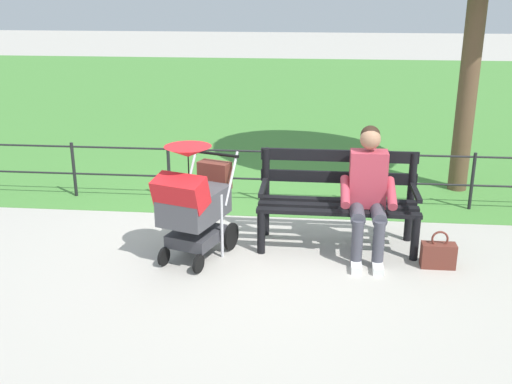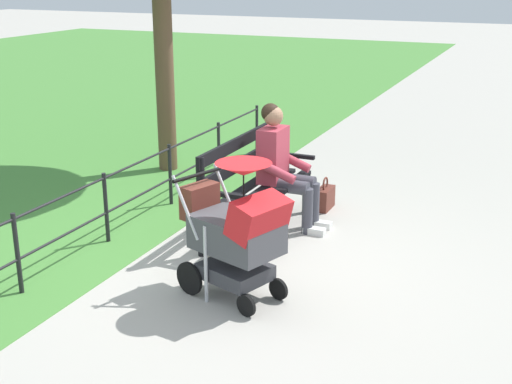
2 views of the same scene
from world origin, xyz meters
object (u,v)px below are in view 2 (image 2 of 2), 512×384
at_px(park_bench, 252,182).
at_px(handbag, 325,198).
at_px(person_on_bench, 283,163).
at_px(stroller, 237,229).

bearing_deg(park_bench, handbag, 153.72).
bearing_deg(handbag, person_on_bench, -20.12).
bearing_deg(handbag, stroller, 0.51).
distance_m(park_bench, person_on_bench, 0.39).
height_order(stroller, handbag, stroller).
bearing_deg(person_on_bench, handbag, 159.88).
distance_m(park_bench, stroller, 1.47).
xyz_separation_m(park_bench, stroller, (1.38, 0.49, 0.07)).
relative_size(park_bench, person_on_bench, 1.26).
bearing_deg(stroller, person_on_bench, -170.90).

